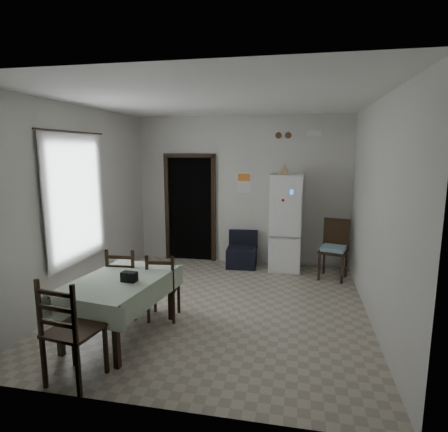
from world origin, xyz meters
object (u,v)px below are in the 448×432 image
Objects in this scene: navy_seat at (242,250)px; dining_chair_near_head at (74,329)px; dining_table at (121,307)px; corner_chair at (334,250)px; dining_chair_far_right at (163,285)px; fridge at (286,223)px; dining_chair_far_left at (126,281)px.

navy_seat is 0.63× the size of dining_chair_near_head.
dining_chair_near_head reaches higher than dining_table.
corner_chair is 1.15× the size of dining_chair_far_right.
dining_chair_near_head is (-0.01, -0.93, 0.18)m from dining_table.
dining_chair_far_right is at bearing -123.26° from corner_chair.
fridge reaches higher than dining_chair_far_left.
fridge is at bearing 172.28° from corner_chair.
corner_chair is at bearing -16.06° from navy_seat.
navy_seat is at bearing 79.35° from dining_table.
dining_chair_near_head is (-2.72, -3.58, 0.02)m from corner_chair.
fridge reaches higher than corner_chair.
fridge reaches higher than dining_table.
navy_seat is 4.09m from dining_chair_near_head.
dining_chair_far_left is 0.88× the size of dining_chair_near_head.
dining_table is 1.29× the size of dining_chair_near_head.
fridge is 3.21m from dining_chair_far_left.
dining_chair_near_head is (0.20, -1.52, 0.06)m from dining_chair_far_left.
dining_chair_near_head is at bearing -82.79° from dining_table.
dining_chair_far_right is at bearing 174.98° from dining_chair_far_left.
navy_seat is 0.65× the size of corner_chair.
dining_chair_far_left is 1.53m from dining_chair_near_head.
navy_seat is at bearing -120.57° from dining_chair_far_left.
fridge is at bearing -3.81° from navy_seat.
navy_seat is 0.75× the size of dining_chair_far_right.
corner_chair is 0.96× the size of dining_chair_near_head.
dining_table reaches higher than navy_seat.
dining_chair_near_head is at bearing -111.67° from corner_chair.
corner_chair reaches higher than navy_seat.
dining_chair_far_right reaches higher than navy_seat.
fridge is 3.58m from dining_table.
dining_chair_near_head is at bearing -115.31° from fridge.
dining_chair_far_left is at bearing -74.58° from dining_chair_near_head.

